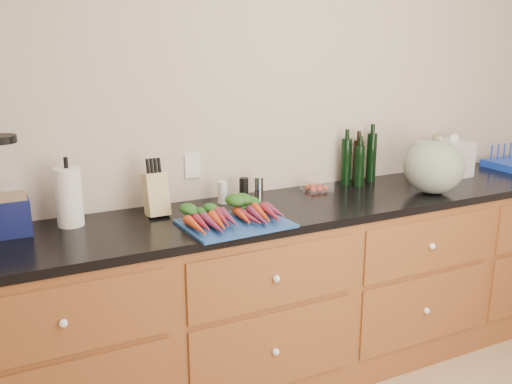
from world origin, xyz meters
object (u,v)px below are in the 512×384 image
knife_block (156,194)px  carrots (231,214)px  blender_appliance (6,192)px  paper_towel (69,197)px  tomato_box (317,185)px  cutting_board (235,223)px  squash (434,167)px

knife_block → carrots: bearing=-44.3°
blender_appliance → paper_towel: blender_appliance is taller
knife_block → tomato_box: size_ratio=1.37×
paper_towel → blender_appliance: bearing=-179.5°
cutting_board → carrots: size_ratio=1.07×
carrots → blender_appliance: 0.95m
paper_towel → knife_block: paper_towel is taller
blender_appliance → tomato_box: size_ratio=2.89×
carrots → squash: bearing=-1.0°
carrots → blender_appliance: blender_appliance is taller
blender_appliance → squash: bearing=-8.2°
blender_appliance → tomato_box: 1.54m
squash → blender_appliance: size_ratio=0.76×
paper_towel → knife_block: (0.39, -0.02, -0.03)m
tomato_box → squash: bearing=-30.2°
knife_block → tomato_box: bearing=1.9°
cutting_board → carrots: 0.05m
paper_towel → knife_block: size_ratio=1.31×
carrots → squash: size_ratio=1.34×
cutting_board → paper_towel: size_ratio=1.75×
carrots → knife_block: 0.38m
carrots → squash: 1.17m
blender_appliance → carrots: bearing=-17.1°
squash → tomato_box: bearing=149.8°
cutting_board → paper_towel: bearing=153.8°
squash → paper_towel: bearing=170.7°
carrots → tomato_box: (0.64, 0.29, -0.00)m
cutting_board → paper_towel: 0.74m
carrots → paper_towel: (-0.65, 0.28, 0.09)m
cutting_board → squash: bearing=1.0°
cutting_board → squash: size_ratio=1.44×
knife_block → tomato_box: knife_block is taller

